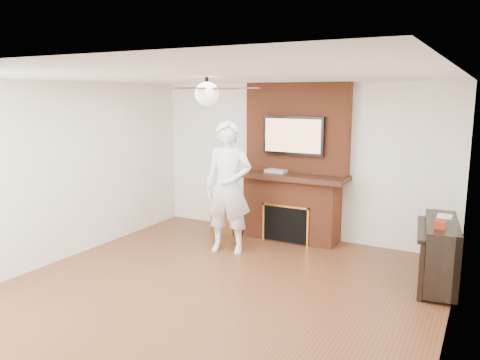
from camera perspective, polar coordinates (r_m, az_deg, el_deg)
The scene contains 11 objects.
room_shell at distance 5.24m, azimuth -3.91°, elevation -1.37°, with size 5.36×5.86×2.86m.
fireplace at distance 7.52m, azimuth 6.53°, elevation 0.23°, with size 1.78×0.64×2.50m.
tv at distance 7.39m, azimuth 6.50°, elevation 5.41°, with size 1.00×0.08×0.60m.
ceiling_fan at distance 5.13m, azimuth -4.06°, elevation 10.54°, with size 1.21×1.21×0.31m.
person at distance 6.85m, azimuth -1.46°, elevation -0.92°, with size 0.71×0.48×1.94m, color white.
side_table at distance 8.08m, azimuth -1.03°, elevation -4.22°, with size 0.63×0.63×0.59m.
piano at distance 6.23m, azimuth 23.15°, elevation -8.02°, with size 0.62×1.28×0.90m.
cable_box at distance 7.51m, azimuth 4.43°, elevation 1.10°, with size 0.34×0.19×0.05m, color silver.
candle_orange at distance 7.63m, azimuth 5.06°, elevation -6.77°, with size 0.06×0.06×0.14m, color #B96115.
candle_green at distance 7.56m, azimuth 6.30°, elevation -7.16°, with size 0.08×0.08×0.08m, color #377E32.
candle_cream at distance 7.48m, azimuth 6.89°, elevation -7.27°, with size 0.07×0.07×0.10m, color beige.
Camera 1 is at (2.75, -4.33, 2.32)m, focal length 35.00 mm.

